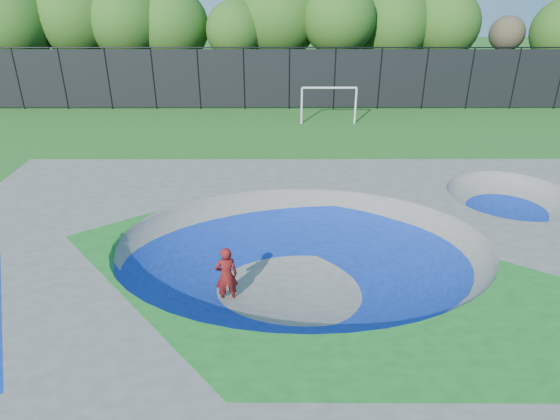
# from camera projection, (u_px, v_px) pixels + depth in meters

# --- Properties ---
(ground) EXTENTS (120.00, 120.00, 0.00)m
(ground) POSITION_uv_depth(u_px,v_px,m) (302.00, 286.00, 15.04)
(ground) COLOR #1F5818
(ground) RESTS_ON ground
(skate_deck) EXTENTS (22.00, 14.00, 1.50)m
(skate_deck) POSITION_uv_depth(u_px,v_px,m) (302.00, 265.00, 14.71)
(skate_deck) COLOR gray
(skate_deck) RESTS_ON ground
(skater) EXTENTS (0.73, 0.57, 1.78)m
(skater) POSITION_uv_depth(u_px,v_px,m) (226.00, 276.00, 13.96)
(skater) COLOR red
(skater) RESTS_ON ground
(skateboard) EXTENTS (0.80, 0.30, 0.05)m
(skateboard) POSITION_uv_depth(u_px,v_px,m) (228.00, 301.00, 14.34)
(skateboard) COLOR black
(skateboard) RESTS_ON ground
(soccer_goal) EXTENTS (3.39, 0.12, 2.24)m
(soccer_goal) POSITION_uv_depth(u_px,v_px,m) (329.00, 98.00, 30.05)
(soccer_goal) COLOR white
(soccer_goal) RESTS_ON ground
(fence) EXTENTS (48.09, 0.09, 4.04)m
(fence) POSITION_uv_depth(u_px,v_px,m) (289.00, 77.00, 33.00)
(fence) COLOR black
(fence) RESTS_ON ground
(treeline) EXTENTS (52.71, 7.77, 8.35)m
(treeline) POSITION_uv_depth(u_px,v_px,m) (250.00, 24.00, 36.18)
(treeline) COLOR #412C20
(treeline) RESTS_ON ground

